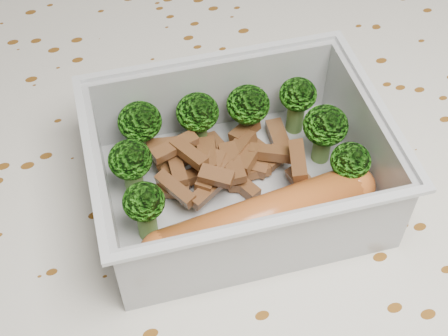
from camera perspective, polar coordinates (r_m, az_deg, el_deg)
name	(u,v)px	position (r m, az deg, el deg)	size (l,w,h in m)	color
dining_table	(221,263)	(0.51, -0.27, -8.64)	(1.40, 0.90, 0.75)	brown
tablecloth	(221,227)	(0.46, -0.29, -5.44)	(1.46, 0.96, 0.19)	silver
lunch_container	(238,173)	(0.41, 1.33, -0.49)	(0.20, 0.17, 0.07)	silver
broccoli_florets	(229,134)	(0.42, 0.45, 3.08)	(0.16, 0.11, 0.05)	#608C3F
meat_pile	(224,162)	(0.43, 0.02, 0.60)	(0.11, 0.08, 0.03)	brown
sausage	(262,219)	(0.39, 3.47, -4.66)	(0.16, 0.03, 0.03)	#BB5A23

